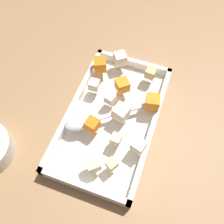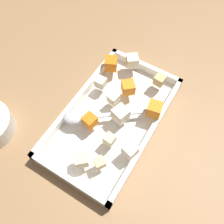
% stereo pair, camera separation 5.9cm
% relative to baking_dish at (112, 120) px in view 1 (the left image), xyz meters
% --- Properties ---
extents(ground_plane, '(4.00, 4.00, 0.00)m').
position_rel_baking_dish_xyz_m(ground_plane, '(0.01, -0.01, -0.01)').
color(ground_plane, '#936D47').
extents(baking_dish, '(0.38, 0.22, 0.04)m').
position_rel_baking_dish_xyz_m(baking_dish, '(0.00, 0.00, 0.00)').
color(baking_dish, white).
rests_on(baking_dish, ground_plane).
extents(carrot_chunk_back_center, '(0.04, 0.04, 0.03)m').
position_rel_baking_dish_xyz_m(carrot_chunk_back_center, '(-0.08, -0.00, 0.05)').
color(carrot_chunk_back_center, orange).
rests_on(carrot_chunk_back_center, baking_dish).
extents(carrot_chunk_front_center, '(0.04, 0.04, 0.03)m').
position_rel_baking_dish_xyz_m(carrot_chunk_front_center, '(-0.12, -0.08, 0.05)').
color(carrot_chunk_front_center, orange).
rests_on(carrot_chunk_front_center, baking_dish).
extents(carrot_chunk_corner_se, '(0.03, 0.03, 0.03)m').
position_rel_baking_dish_xyz_m(carrot_chunk_corner_se, '(0.05, -0.03, 0.04)').
color(carrot_chunk_corner_se, orange).
rests_on(carrot_chunk_corner_se, baking_dish).
extents(carrot_chunk_mid_left, '(0.04, 0.04, 0.03)m').
position_rel_baking_dish_xyz_m(carrot_chunk_mid_left, '(-0.06, 0.09, 0.05)').
color(carrot_chunk_mid_left, orange).
rests_on(carrot_chunk_mid_left, baking_dish).
extents(potato_chunk_near_left, '(0.04, 0.04, 0.03)m').
position_rel_baking_dish_xyz_m(potato_chunk_near_left, '(-0.16, -0.03, 0.05)').
color(potato_chunk_near_left, beige).
rests_on(potato_chunk_near_left, baking_dish).
extents(potato_chunk_heap_top, '(0.03, 0.03, 0.02)m').
position_rel_baking_dish_xyz_m(potato_chunk_heap_top, '(-0.03, -0.02, 0.04)').
color(potato_chunk_heap_top, beige).
rests_on(potato_chunk_heap_top, baking_dish).
extents(potato_chunk_mid_right, '(0.04, 0.04, 0.03)m').
position_rel_baking_dish_xyz_m(potato_chunk_mid_right, '(0.14, 0.01, 0.04)').
color(potato_chunk_mid_right, beige).
rests_on(potato_chunk_mid_right, baking_dish).
extents(potato_chunk_corner_sw, '(0.03, 0.03, 0.02)m').
position_rel_baking_dish_xyz_m(potato_chunk_corner_sw, '(0.12, 0.04, 0.04)').
color(potato_chunk_corner_sw, '#E0CC89').
rests_on(potato_chunk_corner_sw, baking_dish).
extents(potato_chunk_near_spoon, '(0.03, 0.03, 0.03)m').
position_rel_baking_dish_xyz_m(potato_chunk_near_spoon, '(-0.06, -0.07, 0.04)').
color(potato_chunk_near_spoon, beige).
rests_on(potato_chunk_near_spoon, baking_dish).
extents(potato_chunk_far_left, '(0.03, 0.03, 0.03)m').
position_rel_baking_dish_xyz_m(potato_chunk_far_left, '(-0.15, 0.06, 0.04)').
color(potato_chunk_far_left, tan).
rests_on(potato_chunk_far_left, baking_dish).
extents(potato_chunk_rim_edge, '(0.03, 0.03, 0.02)m').
position_rel_baking_dish_xyz_m(potato_chunk_rim_edge, '(0.06, 0.03, 0.04)').
color(potato_chunk_rim_edge, beige).
rests_on(potato_chunk_rim_edge, baking_dish).
extents(parsnip_chunk_corner_ne, '(0.04, 0.04, 0.03)m').
position_rel_baking_dish_xyz_m(parsnip_chunk_corner_ne, '(0.06, 0.09, 0.04)').
color(parsnip_chunk_corner_ne, silver).
rests_on(parsnip_chunk_corner_ne, baking_dish).
extents(parsnip_chunk_near_right, '(0.04, 0.04, 0.03)m').
position_rel_baking_dish_xyz_m(parsnip_chunk_near_right, '(-0.00, 0.02, 0.05)').
color(parsnip_chunk_near_right, silver).
rests_on(parsnip_chunk_near_right, baking_dish).
extents(serving_spoon, '(0.15, 0.19, 0.02)m').
position_rel_baking_dish_xyz_m(serving_spoon, '(0.05, -0.06, 0.04)').
color(serving_spoon, silver).
rests_on(serving_spoon, baking_dish).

